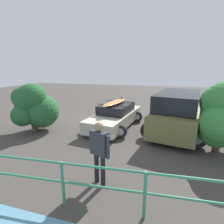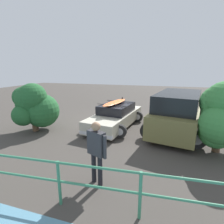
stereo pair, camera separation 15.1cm
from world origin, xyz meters
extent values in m
cube|color=#423D38|center=(0.00, 0.00, -0.01)|extent=(44.00, 44.00, 0.02)
cube|color=#B7B29E|center=(-0.34, 0.73, 0.46)|extent=(2.19, 4.46, 0.58)
cube|color=black|center=(-0.36, 0.56, 0.98)|extent=(1.69, 2.23, 0.45)
cube|color=silver|center=(-0.04, 2.81, 0.29)|extent=(1.64, 0.33, 0.14)
cube|color=silver|center=(-0.63, -1.34, 0.29)|extent=(1.64, 0.33, 0.14)
cylinder|color=black|center=(-0.96, 2.16, 0.31)|extent=(0.61, 0.18, 0.61)
cylinder|color=#B7B7BC|center=(-0.96, 2.16, 0.31)|extent=(0.34, 0.19, 0.34)
cylinder|color=black|center=(0.66, 1.93, 0.31)|extent=(0.61, 0.18, 0.61)
cylinder|color=#B7B7BC|center=(0.66, 1.93, 0.31)|extent=(0.34, 0.19, 0.34)
cylinder|color=black|center=(-1.34, -0.47, 0.31)|extent=(0.61, 0.18, 0.61)
cylinder|color=#B7B7BC|center=(-1.34, -0.47, 0.31)|extent=(0.34, 0.19, 0.34)
cylinder|color=black|center=(0.29, -0.70, 0.31)|extent=(0.61, 0.18, 0.61)
cylinder|color=#B7B7BC|center=(0.29, -0.70, 0.31)|extent=(0.34, 0.19, 0.34)
cylinder|color=black|center=(-0.28, 1.12, 1.24)|extent=(1.67, 0.27, 0.03)
cylinder|color=black|center=(-0.44, 0.00, 1.24)|extent=(1.67, 0.27, 0.03)
ellipsoid|color=orange|center=(-0.28, 0.64, 1.30)|extent=(1.01, 2.37, 0.09)
cone|color=black|center=(-0.47, -0.26, 1.42)|extent=(0.10, 0.10, 0.14)
cube|color=brown|center=(-3.40, 0.80, 0.74)|extent=(2.70, 4.66, 0.99)
cube|color=black|center=(-3.40, 0.80, 1.60)|extent=(2.37, 3.69, 0.74)
cylinder|color=black|center=(-3.84, -1.45, 0.84)|extent=(0.70, 0.31, 0.67)
cylinder|color=black|center=(-4.09, 2.27, 0.37)|extent=(0.75, 0.22, 0.75)
cylinder|color=#B7B7BC|center=(-4.09, 2.27, 0.37)|extent=(0.41, 0.23, 0.41)
cylinder|color=black|center=(-2.20, 1.90, 0.37)|extent=(0.75, 0.22, 0.75)
cylinder|color=#B7B7BC|center=(-2.20, 1.90, 0.37)|extent=(0.41, 0.23, 0.41)
cylinder|color=black|center=(-4.60, -0.31, 0.37)|extent=(0.75, 0.22, 0.75)
cylinder|color=#B7B7BC|center=(-4.60, -0.31, 0.37)|extent=(0.41, 0.23, 0.41)
cylinder|color=black|center=(-2.71, -0.68, 0.37)|extent=(0.75, 0.22, 0.75)
cylinder|color=#B7B7BC|center=(-2.71, -0.68, 0.37)|extent=(0.41, 0.23, 0.41)
cylinder|color=black|center=(-1.28, 5.49, 0.43)|extent=(0.13, 0.13, 0.86)
cylinder|color=black|center=(-1.06, 5.40, 0.43)|extent=(0.13, 0.13, 0.86)
cube|color=#333338|center=(-1.17, 5.45, 1.19)|extent=(0.54, 0.38, 0.65)
sphere|color=#9E7556|center=(-1.17, 5.45, 1.64)|extent=(0.23, 0.23, 0.23)
cylinder|color=#333338|center=(-1.44, 5.57, 1.16)|extent=(0.09, 0.09, 0.61)
cylinder|color=#333338|center=(-0.90, 5.33, 1.16)|extent=(0.09, 0.09, 0.61)
cylinder|color=#387F5B|center=(-2.44, 6.26, 0.55)|extent=(0.07, 0.07, 1.10)
cylinder|color=#387F5B|center=(-0.64, 6.40, 0.55)|extent=(0.07, 0.07, 1.10)
cylinder|color=#387F5B|center=(0.26, 6.47, 1.07)|extent=(8.99, 0.73, 0.06)
cylinder|color=#387F5B|center=(0.26, 6.47, 0.60)|extent=(8.99, 0.73, 0.06)
cylinder|color=brown|center=(3.31, 2.51, 0.27)|extent=(0.29, 0.29, 0.55)
sphere|color=#235B2D|center=(3.22, 2.57, 1.73)|extent=(1.30, 1.30, 1.30)
sphere|color=#235B2D|center=(3.93, 2.41, 1.65)|extent=(1.02, 1.02, 1.02)
sphere|color=#235B2D|center=(3.67, 2.49, 1.33)|extent=(1.08, 1.08, 1.08)
sphere|color=#235B2D|center=(3.41, 2.45, 1.57)|extent=(1.51, 1.51, 1.51)
sphere|color=#235B2D|center=(3.02, 2.26, 1.00)|extent=(1.66, 1.66, 1.66)
sphere|color=#235B2D|center=(3.55, 2.94, 0.90)|extent=(1.02, 1.02, 1.02)
cylinder|color=brown|center=(-4.76, 2.38, 0.30)|extent=(0.27, 0.27, 0.61)
sphere|color=#387F3D|center=(-4.62, 2.36, 1.85)|extent=(1.25, 1.25, 1.25)
sphere|color=#387F3D|center=(-4.59, 2.96, 1.21)|extent=(1.32, 1.32, 1.32)
sphere|color=#387F3D|center=(-4.59, 2.73, 0.88)|extent=(1.17, 1.17, 1.17)
sphere|color=#387F3D|center=(-4.66, 2.37, 1.16)|extent=(1.01, 1.01, 1.01)
camera|label=1|loc=(-2.62, 9.35, 3.07)|focal=28.00mm
camera|label=2|loc=(-2.77, 9.31, 3.07)|focal=28.00mm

